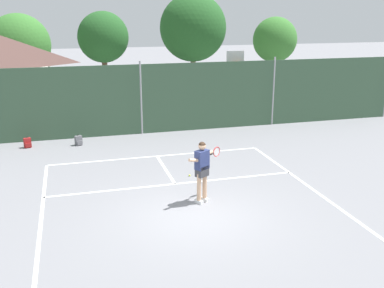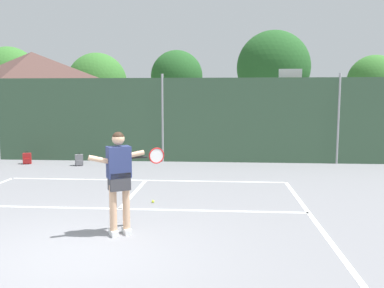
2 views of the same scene
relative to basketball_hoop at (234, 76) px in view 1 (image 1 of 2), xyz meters
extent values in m
plane|color=gray|center=(-4.91, -10.17, -2.31)|extent=(120.00, 120.00, 0.00)
cube|color=white|center=(-4.91, -4.67, -2.31)|extent=(8.20, 0.10, 0.01)
cube|color=white|center=(-9.01, -10.17, -2.31)|extent=(0.10, 11.00, 0.01)
cube|color=white|center=(-0.81, -10.17, -2.31)|extent=(0.10, 11.00, 0.01)
cube|color=white|center=(-4.91, -7.70, -2.31)|extent=(8.20, 0.10, 0.01)
cube|color=white|center=(-4.91, -6.21, -2.31)|extent=(0.10, 2.97, 0.01)
cube|color=#38563D|center=(-4.91, -1.17, -0.73)|extent=(26.00, 0.05, 3.17)
cylinder|color=#99999E|center=(-4.91, -1.17, -0.65)|extent=(0.09, 0.09, 3.32)
cylinder|color=#99999E|center=(1.59, -1.17, -0.65)|extent=(0.09, 0.09, 3.32)
cylinder|color=yellow|center=(0.00, 0.06, -0.79)|extent=(0.12, 0.12, 3.05)
cube|color=white|center=(0.00, -0.04, 0.94)|extent=(0.90, 0.06, 0.60)
torus|color=#D85919|center=(0.00, -0.31, 0.72)|extent=(0.48, 0.48, 0.02)
cylinder|color=brown|center=(-10.81, 9.63, -1.44)|extent=(0.36, 0.36, 1.73)
ellipsoid|color=#38752D|center=(-10.81, 9.63, 1.06)|extent=(3.86, 3.48, 3.86)
cylinder|color=brown|center=(-5.58, 9.63, -1.13)|extent=(0.36, 0.36, 2.36)
ellipsoid|color=#235623|center=(-5.58, 9.63, 1.46)|extent=(3.32, 2.99, 3.32)
cylinder|color=brown|center=(0.55, 9.63, -1.13)|extent=(0.36, 0.36, 2.35)
ellipsoid|color=#235623|center=(0.55, 9.63, 1.99)|extent=(4.59, 4.13, 4.59)
cylinder|color=brown|center=(6.74, 9.63, -1.29)|extent=(0.36, 0.36, 2.03)
ellipsoid|color=#38752D|center=(6.74, 9.63, 1.10)|extent=(3.25, 2.92, 3.25)
cube|color=silver|center=(-4.58, -9.37, -2.26)|extent=(0.24, 0.28, 0.10)
cube|color=silver|center=(-4.38, -9.25, -2.26)|extent=(0.24, 0.28, 0.10)
cylinder|color=tan|center=(-4.58, -9.37, -1.80)|extent=(0.13, 0.13, 0.82)
cylinder|color=tan|center=(-4.38, -9.25, -1.80)|extent=(0.13, 0.13, 0.82)
cube|color=#38383D|center=(-4.48, -9.31, -1.33)|extent=(0.43, 0.39, 0.32)
cube|color=navy|center=(-4.48, -9.31, -0.99)|extent=(0.47, 0.41, 0.56)
sphere|color=tan|center=(-4.48, -9.31, -0.58)|extent=(0.22, 0.22, 0.22)
sphere|color=black|center=(-4.48, -9.31, -0.56)|extent=(0.21, 0.21, 0.21)
cylinder|color=tan|center=(-4.32, -9.19, -0.89)|extent=(0.53, 0.36, 0.17)
cylinder|color=tan|center=(-4.72, -9.45, -0.94)|extent=(0.48, 0.33, 0.22)
cylinder|color=black|center=(-4.16, -9.07, -0.94)|extent=(0.28, 0.18, 0.04)
torus|color=red|center=(-3.88, -8.84, -0.94)|extent=(0.27, 0.17, 0.30)
cylinder|color=silver|center=(-3.88, -8.84, -0.94)|extent=(0.23, 0.14, 0.26)
sphere|color=#CCE033|center=(-4.26, -7.14, -2.28)|extent=(0.07, 0.07, 0.07)
cube|color=maroon|center=(-9.83, -2.09, -2.11)|extent=(0.32, 0.25, 0.40)
cube|color=maroon|center=(-9.80, -2.21, -2.19)|extent=(0.23, 0.12, 0.18)
torus|color=black|center=(-9.83, -2.09, -1.89)|extent=(0.09, 0.04, 0.09)
cube|color=slate|center=(-7.79, -2.30, -2.11)|extent=(0.33, 0.27, 0.40)
cube|color=slate|center=(-7.75, -2.41, -2.19)|extent=(0.23, 0.14, 0.18)
torus|color=black|center=(-7.79, -2.30, -1.89)|extent=(0.09, 0.05, 0.09)
camera|label=1|loc=(-8.02, -21.00, 3.11)|focal=41.96mm
camera|label=2|loc=(-2.68, -16.10, 0.15)|focal=37.19mm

